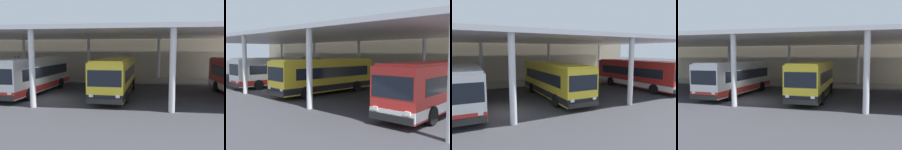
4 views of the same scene
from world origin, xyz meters
TOP-DOWN VIEW (x-y plane):
  - ground_plane at (0.00, 0.00)m, footprint 200.00×200.00m
  - platform_kerb at (0.00, 11.75)m, footprint 42.00×4.50m
  - station_building_facade at (0.00, 15.00)m, footprint 48.00×1.60m
  - canopy_shelter at (0.00, 5.50)m, footprint 40.00×17.00m
  - bus_nearest_bay at (-2.40, 2.80)m, footprint 3.08×10.64m
  - bus_second_bay at (5.06, 2.80)m, footprint 2.92×10.59m
  - bus_middle_bay at (15.47, 2.55)m, footprint 2.99×10.62m
  - bench_waiting at (-3.24, 11.82)m, footprint 1.80×0.45m
  - trash_bin at (-5.45, 11.40)m, footprint 0.52×0.52m
  - banner_sign at (-8.84, 10.94)m, footprint 0.70×0.12m

SIDE VIEW (x-z plane):
  - ground_plane at x=0.00m, z-range 0.00..0.00m
  - platform_kerb at x=0.00m, z-range 0.00..0.18m
  - bench_waiting at x=-3.24m, z-range 0.20..1.12m
  - trash_bin at x=-5.45m, z-range 0.19..1.17m
  - bus_nearest_bay at x=-2.40m, z-range 0.07..3.24m
  - bus_second_bay at x=5.06m, z-range 0.07..3.24m
  - bus_middle_bay at x=15.47m, z-range 0.07..3.24m
  - banner_sign at x=-8.84m, z-range 0.38..3.58m
  - station_building_facade at x=0.00m, z-range 0.00..7.03m
  - canopy_shelter at x=0.00m, z-range 2.52..8.07m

